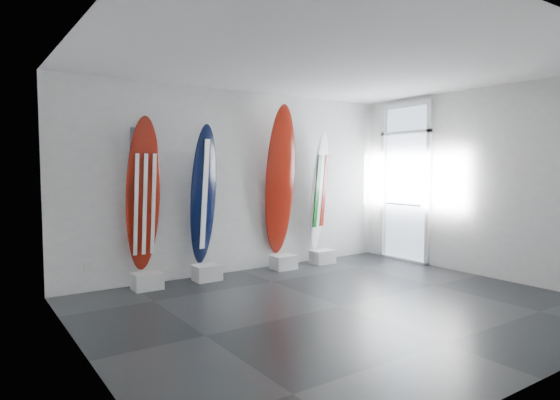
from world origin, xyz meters
TOP-DOWN VIEW (x-y plane):
  - floor at (0.00, 0.00)m, footprint 6.00×6.00m
  - ceiling at (0.00, 0.00)m, footprint 6.00×6.00m
  - wall_back at (0.00, 2.50)m, footprint 6.00×0.00m
  - wall_front at (0.00, -2.50)m, footprint 6.00×0.00m
  - wall_left at (-3.00, 0.00)m, footprint 0.00×5.00m
  - wall_right at (3.00, 0.00)m, footprint 0.00×5.00m
  - display_block_usa at (-1.72, 2.18)m, footprint 0.40×0.30m
  - surfboard_usa at (-1.72, 2.28)m, footprint 0.52×0.37m
  - display_block_navy at (-0.78, 2.18)m, footprint 0.40×0.30m
  - surfboard_navy at (-0.78, 2.28)m, footprint 0.54×0.40m
  - display_block_swiss at (0.66, 2.18)m, footprint 0.40×0.30m
  - surfboard_swiss at (0.66, 2.28)m, footprint 0.59×0.37m
  - display_block_italy at (1.52, 2.18)m, footprint 0.40×0.30m
  - surfboard_italy at (1.52, 2.28)m, footprint 0.55×0.42m
  - wall_outlet at (-2.45, 2.48)m, footprint 0.09×0.02m
  - glass_door at (2.97, 1.55)m, footprint 0.12×1.16m
  - balcony at (4.30, 1.55)m, footprint 2.80×2.20m

SIDE VIEW (x-z plane):
  - floor at x=0.00m, z-range 0.00..0.00m
  - display_block_usa at x=-1.72m, z-range 0.00..0.24m
  - display_block_navy at x=-0.78m, z-range 0.00..0.24m
  - display_block_swiss at x=0.66m, z-range 0.00..0.24m
  - display_block_italy at x=1.52m, z-range 0.00..0.24m
  - wall_outlet at x=-2.45m, z-range 0.28..0.41m
  - balcony at x=4.30m, z-range -0.10..1.10m
  - surfboard_italy at x=1.52m, z-range 0.24..2.38m
  - surfboard_navy at x=-0.78m, z-range 0.24..2.40m
  - surfboard_usa at x=-1.72m, z-range 0.24..2.46m
  - glass_door at x=2.97m, z-range 0.00..2.85m
  - wall_back at x=0.00m, z-range -1.50..4.50m
  - wall_front at x=0.00m, z-range -1.50..4.50m
  - wall_left at x=-3.00m, z-range -1.00..4.00m
  - wall_right at x=3.00m, z-range -1.00..4.00m
  - surfboard_swiss at x=0.66m, z-range 0.24..2.80m
  - ceiling at x=0.00m, z-range 3.00..3.00m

